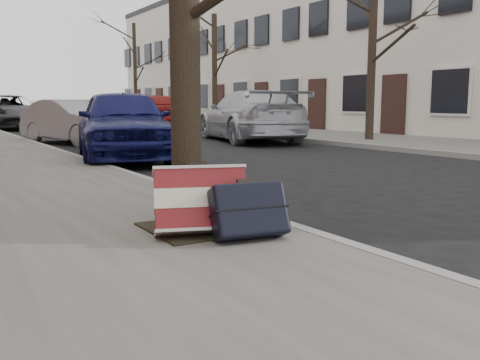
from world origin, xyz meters
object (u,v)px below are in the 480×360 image
suitcase_navy (249,210)px  car_near_front (123,124)px  car_near_mid (74,122)px  suitcase_red (201,201)px

suitcase_navy → car_near_front: (1.50, 7.24, 0.39)m
car_near_mid → suitcase_red: bearing=-118.1°
suitcase_red → suitcase_navy: bearing=-29.7°
car_near_front → suitcase_red: bearing=-91.0°
suitcase_red → car_near_front: size_ratio=0.17×
suitcase_navy → car_near_mid: car_near_mid is taller
suitcase_red → car_near_mid: size_ratio=0.19×
suitcase_red → car_near_mid: car_near_mid is taller
suitcase_navy → car_near_mid: bearing=91.1°
suitcase_red → car_near_front: car_near_front is taller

